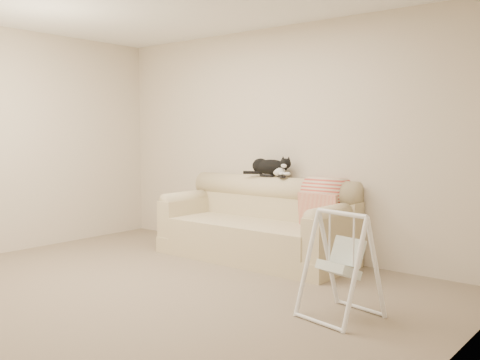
# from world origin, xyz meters

# --- Properties ---
(ground_plane) EXTENTS (5.00, 5.00, 0.00)m
(ground_plane) POSITION_xyz_m (0.00, 0.00, 0.00)
(ground_plane) COLOR #6D5D4F
(ground_plane) RESTS_ON ground
(room_shell) EXTENTS (5.04, 4.04, 2.60)m
(room_shell) POSITION_xyz_m (0.00, 0.00, 1.53)
(room_shell) COLOR beige
(room_shell) RESTS_ON ground
(sofa) EXTENTS (2.20, 0.93, 0.90)m
(sofa) POSITION_xyz_m (-0.06, 1.62, 0.35)
(sofa) COLOR tan
(sofa) RESTS_ON ground
(remote_a) EXTENTS (0.18, 0.05, 0.03)m
(remote_a) POSITION_xyz_m (-0.10, 1.84, 0.91)
(remote_a) COLOR black
(remote_a) RESTS_ON sofa
(remote_b) EXTENTS (0.16, 0.14, 0.02)m
(remote_b) POSITION_xyz_m (0.11, 1.82, 0.91)
(remote_b) COLOR black
(remote_b) RESTS_ON sofa
(tuxedo_cat) EXTENTS (0.58, 0.29, 0.23)m
(tuxedo_cat) POSITION_xyz_m (-0.07, 1.86, 1.01)
(tuxedo_cat) COLOR black
(tuxedo_cat) RESTS_ON sofa
(throw_blanket) EXTENTS (0.45, 0.38, 0.58)m
(throw_blanket) POSITION_xyz_m (0.66, 1.84, 0.72)
(throw_blanket) COLOR #C53E30
(throw_blanket) RESTS_ON sofa
(baby_swing) EXTENTS (0.58, 0.61, 0.82)m
(baby_swing) POSITION_xyz_m (1.60, 0.46, 0.41)
(baby_swing) COLOR white
(baby_swing) RESTS_ON ground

